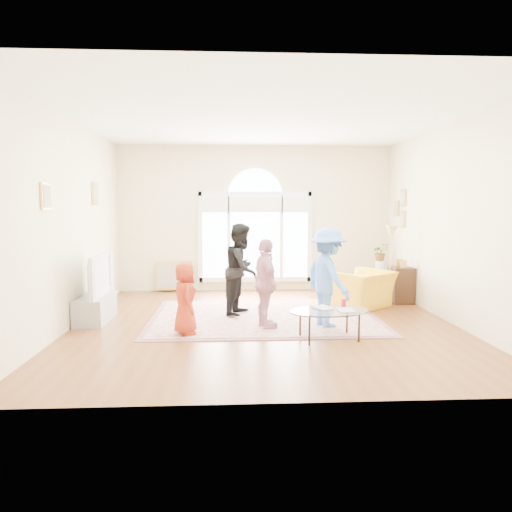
{
  "coord_description": "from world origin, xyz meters",
  "views": [
    {
      "loc": [
        -0.5,
        -7.14,
        1.85
      ],
      "look_at": [
        -0.12,
        0.3,
        1.06
      ],
      "focal_mm": 32.0,
      "sensor_mm": 36.0,
      "label": 1
    }
  ],
  "objects": [
    {
      "name": "ground",
      "position": [
        0.0,
        0.0,
        0.0
      ],
      "size": [
        6.0,
        6.0,
        0.0
      ],
      "primitive_type": "plane",
      "color": "brown",
      "rests_on": "ground"
    },
    {
      "name": "room_shell",
      "position": [
        0.01,
        2.83,
        1.57
      ],
      "size": [
        6.0,
        6.0,
        6.0
      ],
      "color": "beige",
      "rests_on": "ground"
    },
    {
      "name": "area_rug",
      "position": [
        0.03,
        0.44,
        0.01
      ],
      "size": [
        3.6,
        2.6,
        0.02
      ],
      "primitive_type": "cube",
      "color": "#C6B09D",
      "rests_on": "ground"
    },
    {
      "name": "rug_border",
      "position": [
        0.03,
        0.44,
        0.01
      ],
      "size": [
        3.8,
        2.8,
        0.01
      ],
      "primitive_type": "cube",
      "color": "#865355",
      "rests_on": "ground"
    },
    {
      "name": "tv_console",
      "position": [
        -2.75,
        0.3,
        0.21
      ],
      "size": [
        0.45,
        1.0,
        0.42
      ],
      "primitive_type": "cube",
      "color": "#909498",
      "rests_on": "ground"
    },
    {
      "name": "television",
      "position": [
        -2.74,
        0.3,
        0.76
      ],
      "size": [
        0.18,
        1.17,
        0.68
      ],
      "color": "black",
      "rests_on": "tv_console"
    },
    {
      "name": "coffee_table",
      "position": [
        0.85,
        -0.93,
        0.4
      ],
      "size": [
        1.23,
        0.89,
        0.54
      ],
      "rotation": [
        0.0,
        0.0,
        0.16
      ],
      "color": "silver",
      "rests_on": "ground"
    },
    {
      "name": "armchair",
      "position": [
        1.88,
        1.1,
        0.34
      ],
      "size": [
        1.39,
        1.37,
        0.68
      ],
      "primitive_type": "imported",
      "rotation": [
        0.0,
        0.0,
        3.8
      ],
      "color": "yellow",
      "rests_on": "ground"
    },
    {
      "name": "side_cabinet",
      "position": [
        2.78,
        1.5,
        0.35
      ],
      "size": [
        0.4,
        0.5,
        0.7
      ],
      "primitive_type": "cube",
      "color": "black",
      "rests_on": "ground"
    },
    {
      "name": "floor_lamp",
      "position": [
        2.55,
        1.46,
        1.28
      ],
      "size": [
        0.3,
        0.3,
        1.51
      ],
      "color": "black",
      "rests_on": "ground"
    },
    {
      "name": "plant_pedestal",
      "position": [
        2.7,
        2.54,
        0.35
      ],
      "size": [
        0.2,
        0.2,
        0.7
      ],
      "primitive_type": "cylinder",
      "color": "white",
      "rests_on": "ground"
    },
    {
      "name": "potted_plant",
      "position": [
        2.7,
        2.54,
        0.89
      ],
      "size": [
        0.38,
        0.34,
        0.38
      ],
      "primitive_type": "imported",
      "rotation": [
        0.0,
        0.0,
        0.12
      ],
      "color": "#33722D",
      "rests_on": "plant_pedestal"
    },
    {
      "name": "leaning_picture",
      "position": [
        -1.8,
        2.9,
        0.0
      ],
      "size": [
        0.8,
        0.14,
        0.62
      ],
      "primitive_type": "cube",
      "rotation": [
        -0.14,
        0.0,
        0.0
      ],
      "color": "tan",
      "rests_on": "ground"
    },
    {
      "name": "child_red",
      "position": [
        -1.19,
        -0.61,
        0.54
      ],
      "size": [
        0.46,
        0.58,
        1.05
      ],
      "primitive_type": "imported",
      "rotation": [
        0.0,
        0.0,
        1.84
      ],
      "color": "#9F2D16",
      "rests_on": "area_rug"
    },
    {
      "name": "child_black",
      "position": [
        -0.35,
        0.62,
        0.8
      ],
      "size": [
        0.81,
        0.91,
        1.56
      ],
      "primitive_type": "imported",
      "rotation": [
        0.0,
        0.0,
        1.23
      ],
      "color": "black",
      "rests_on": "area_rug"
    },
    {
      "name": "child_pink",
      "position": [
        -0.0,
        -0.3,
        0.7
      ],
      "size": [
        0.53,
        0.86,
        1.36
      ],
      "primitive_type": "imported",
      "rotation": [
        0.0,
        0.0,
        1.84
      ],
      "color": "#CE8FA8",
      "rests_on": "area_rug"
    },
    {
      "name": "child_blue",
      "position": [
        0.96,
        -0.24,
        0.78
      ],
      "size": [
        0.89,
        1.12,
        1.52
      ],
      "primitive_type": "imported",
      "rotation": [
        0.0,
        0.0,
        1.95
      ],
      "color": "#5892EE",
      "rests_on": "area_rug"
    }
  ]
}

